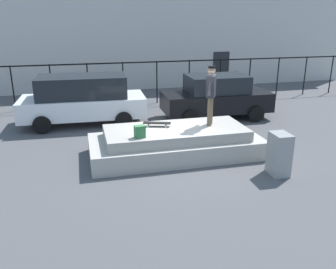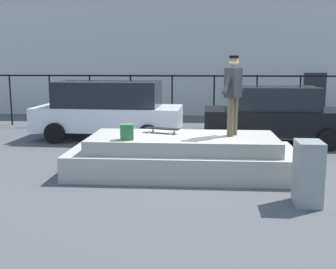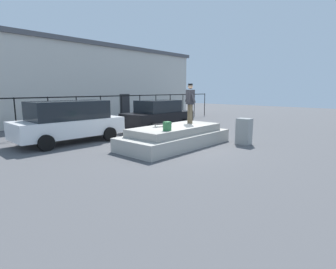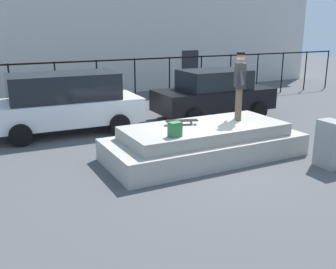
{
  "view_description": "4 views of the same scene",
  "coord_description": "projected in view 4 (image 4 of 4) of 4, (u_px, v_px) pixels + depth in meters",
  "views": [
    {
      "loc": [
        -2.78,
        -9.62,
        4.01
      ],
      "look_at": [
        -0.12,
        0.94,
        0.35
      ],
      "focal_mm": 37.89,
      "sensor_mm": 36.0,
      "label": 1
    },
    {
      "loc": [
        0.22,
        -9.22,
        2.49
      ],
      "look_at": [
        -0.5,
        0.58,
        0.78
      ],
      "focal_mm": 44.64,
      "sensor_mm": 36.0,
      "label": 2
    },
    {
      "loc": [
        -8.59,
        -7.15,
        2.37
      ],
      "look_at": [
        -0.04,
        0.51,
        0.43
      ],
      "focal_mm": 28.47,
      "sensor_mm": 36.0,
      "label": 3
    },
    {
      "loc": [
        -5.32,
        -8.0,
        3.28
      ],
      "look_at": [
        -0.52,
        1.27,
        0.34
      ],
      "focal_mm": 41.42,
      "sensor_mm": 36.0,
      "label": 4
    }
  ],
  "objects": [
    {
      "name": "utility_box",
      "position": [
        330.0,
        144.0,
        9.19
      ],
      "size": [
        0.46,
        0.61,
        1.14
      ],
      "primitive_type": "cube",
      "rotation": [
        0.0,
        0.0,
        -0.03
      ],
      "color": "gray",
      "rests_on": "ground_plane"
    },
    {
      "name": "skateboarder",
      "position": [
        240.0,
        81.0,
        10.08
      ],
      "size": [
        0.56,
        0.94,
        1.77
      ],
      "color": "brown",
      "rests_on": "concrete_ledge"
    },
    {
      "name": "fence_row",
      "position": [
        116.0,
        76.0,
        15.5
      ],
      "size": [
        24.06,
        0.06,
        2.0
      ],
      "color": "black",
      "rests_on": "ground_plane"
    },
    {
      "name": "backpack",
      "position": [
        175.0,
        129.0,
        8.75
      ],
      "size": [
        0.3,
        0.24,
        0.34
      ],
      "primitive_type": "cube",
      "rotation": [
        0.0,
        0.0,
        3.28
      ],
      "color": "#33723F",
      "rests_on": "concrete_ledge"
    },
    {
      "name": "car_white_hatchback_near",
      "position": [
        65.0,
        102.0,
        12.12
      ],
      "size": [
        4.76,
        2.34,
        1.87
      ],
      "color": "white",
      "rests_on": "ground_plane"
    },
    {
      "name": "concrete_ledge",
      "position": [
        204.0,
        143.0,
        9.93
      ],
      "size": [
        5.07,
        2.2,
        0.85
      ],
      "color": "#ADA89E",
      "rests_on": "ground_plane"
    },
    {
      "name": "skateboard",
      "position": [
        182.0,
        121.0,
        9.81
      ],
      "size": [
        0.85,
        0.45,
        0.12
      ],
      "color": "black",
      "rests_on": "concrete_ledge"
    },
    {
      "name": "warehouse_building",
      "position": [
        73.0,
        32.0,
        20.65
      ],
      "size": [
        27.87,
        6.43,
        5.86
      ],
      "color": "beige",
      "rests_on": "ground_plane"
    },
    {
      "name": "car_black_sedan_mid",
      "position": [
        214.0,
        94.0,
        14.07
      ],
      "size": [
        4.36,
        2.15,
        1.75
      ],
      "color": "black",
      "rests_on": "ground_plane"
    },
    {
      "name": "ground_plane",
      "position": [
        208.0,
        156.0,
        10.08
      ],
      "size": [
        60.0,
        60.0,
        0.0
      ],
      "primitive_type": "plane",
      "color": "#4C4C4F"
    }
  ]
}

